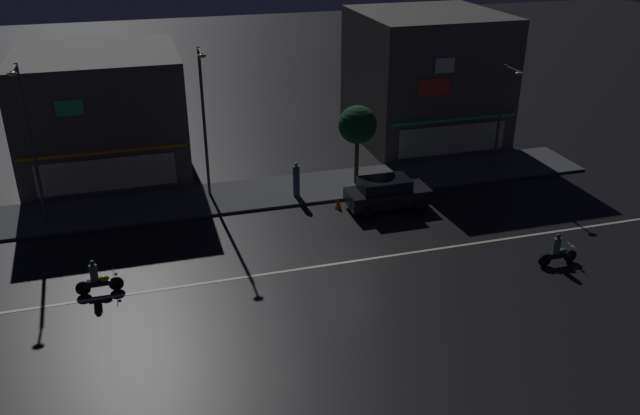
{
  "coord_description": "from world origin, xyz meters",
  "views": [
    {
      "loc": [
        -8.22,
        -23.94,
        14.6
      ],
      "look_at": [
        -0.13,
        4.0,
        0.9
      ],
      "focal_mm": 36.67,
      "sensor_mm": 36.0,
      "label": 1
    }
  ],
  "objects_px": {
    "parked_car_near_kerb": "(387,193)",
    "traffic_cone": "(338,203)",
    "streetlamp_east": "(503,109)",
    "motorcycle_following": "(97,279)",
    "motorcycle_lead": "(558,252)",
    "pedestrian_on_sidewalk": "(296,180)",
    "streetlamp_mid": "(204,112)",
    "streetlamp_west": "(29,134)"
  },
  "relations": [
    {
      "from": "parked_car_near_kerb",
      "to": "motorcycle_lead",
      "type": "height_order",
      "value": "parked_car_near_kerb"
    },
    {
      "from": "streetlamp_east",
      "to": "pedestrian_on_sidewalk",
      "type": "relative_size",
      "value": 3.22
    },
    {
      "from": "traffic_cone",
      "to": "streetlamp_east",
      "type": "bearing_deg",
      "value": 11.69
    },
    {
      "from": "parked_car_near_kerb",
      "to": "motorcycle_lead",
      "type": "relative_size",
      "value": 2.26
    },
    {
      "from": "streetlamp_mid",
      "to": "traffic_cone",
      "type": "distance_m",
      "value": 8.35
    },
    {
      "from": "streetlamp_west",
      "to": "streetlamp_east",
      "type": "xyz_separation_m",
      "value": [
        24.97,
        -0.12,
        -0.86
      ]
    },
    {
      "from": "streetlamp_west",
      "to": "streetlamp_east",
      "type": "distance_m",
      "value": 24.99
    },
    {
      "from": "motorcycle_lead",
      "to": "motorcycle_following",
      "type": "relative_size",
      "value": 1.0
    },
    {
      "from": "pedestrian_on_sidewalk",
      "to": "motorcycle_lead",
      "type": "relative_size",
      "value": 1.02
    },
    {
      "from": "parked_car_near_kerb",
      "to": "motorcycle_lead",
      "type": "xyz_separation_m",
      "value": [
        5.09,
        -7.55,
        -0.24
      ]
    },
    {
      "from": "streetlamp_mid",
      "to": "parked_car_near_kerb",
      "type": "xyz_separation_m",
      "value": [
        8.67,
        -3.93,
        -3.9
      ]
    },
    {
      "from": "streetlamp_east",
      "to": "motorcycle_following",
      "type": "distance_m",
      "value": 23.69
    },
    {
      "from": "streetlamp_west",
      "to": "motorcycle_lead",
      "type": "height_order",
      "value": "streetlamp_west"
    },
    {
      "from": "streetlamp_west",
      "to": "pedestrian_on_sidewalk",
      "type": "xyz_separation_m",
      "value": [
        12.74,
        -0.44,
        -3.69
      ]
    },
    {
      "from": "pedestrian_on_sidewalk",
      "to": "motorcycle_lead",
      "type": "height_order",
      "value": "pedestrian_on_sidewalk"
    },
    {
      "from": "parked_car_near_kerb",
      "to": "traffic_cone",
      "type": "distance_m",
      "value": 2.59
    },
    {
      "from": "streetlamp_west",
      "to": "traffic_cone",
      "type": "relative_size",
      "value": 14.31
    },
    {
      "from": "streetlamp_mid",
      "to": "streetlamp_east",
      "type": "relative_size",
      "value": 1.28
    },
    {
      "from": "pedestrian_on_sidewalk",
      "to": "streetlamp_mid",
      "type": "bearing_deg",
      "value": -124.14
    },
    {
      "from": "motorcycle_lead",
      "to": "motorcycle_following",
      "type": "height_order",
      "value": "same"
    },
    {
      "from": "streetlamp_mid",
      "to": "pedestrian_on_sidewalk",
      "type": "bearing_deg",
      "value": -17.46
    },
    {
      "from": "streetlamp_east",
      "to": "motorcycle_following",
      "type": "relative_size",
      "value": 3.27
    },
    {
      "from": "parked_car_near_kerb",
      "to": "traffic_cone",
      "type": "xyz_separation_m",
      "value": [
        -2.43,
        0.67,
        -0.59
      ]
    },
    {
      "from": "streetlamp_mid",
      "to": "parked_car_near_kerb",
      "type": "distance_m",
      "value": 10.29
    },
    {
      "from": "streetlamp_east",
      "to": "traffic_cone",
      "type": "height_order",
      "value": "streetlamp_east"
    },
    {
      "from": "streetlamp_west",
      "to": "streetlamp_mid",
      "type": "bearing_deg",
      "value": 6.69
    },
    {
      "from": "traffic_cone",
      "to": "parked_car_near_kerb",
      "type": "bearing_deg",
      "value": -15.49
    },
    {
      "from": "motorcycle_following",
      "to": "streetlamp_mid",
      "type": "bearing_deg",
      "value": 58.43
    },
    {
      "from": "streetlamp_west",
      "to": "streetlamp_mid",
      "type": "height_order",
      "value": "streetlamp_mid"
    },
    {
      "from": "motorcycle_lead",
      "to": "parked_car_near_kerb",
      "type": "bearing_deg",
      "value": -50.05
    },
    {
      "from": "traffic_cone",
      "to": "streetlamp_west",
      "type": "bearing_deg",
      "value": 171.05
    },
    {
      "from": "parked_car_near_kerb",
      "to": "traffic_cone",
      "type": "height_order",
      "value": "parked_car_near_kerb"
    },
    {
      "from": "streetlamp_mid",
      "to": "motorcycle_lead",
      "type": "bearing_deg",
      "value": -39.83
    },
    {
      "from": "parked_car_near_kerb",
      "to": "motorcycle_lead",
      "type": "bearing_deg",
      "value": 124.0
    },
    {
      "from": "motorcycle_following",
      "to": "motorcycle_lead",
      "type": "bearing_deg",
      "value": -6.65
    },
    {
      "from": "pedestrian_on_sidewalk",
      "to": "streetlamp_west",
      "type": "bearing_deg",
      "value": -108.65
    },
    {
      "from": "parked_car_near_kerb",
      "to": "traffic_cone",
      "type": "bearing_deg",
      "value": -15.49
    },
    {
      "from": "motorcycle_following",
      "to": "traffic_cone",
      "type": "xyz_separation_m",
      "value": [
        11.88,
        5.0,
        -0.36
      ]
    },
    {
      "from": "streetlamp_east",
      "to": "motorcycle_following",
      "type": "xyz_separation_m",
      "value": [
        -22.35,
        -7.17,
        -3.24
      ]
    },
    {
      "from": "streetlamp_mid",
      "to": "streetlamp_east",
      "type": "height_order",
      "value": "streetlamp_mid"
    },
    {
      "from": "parked_car_near_kerb",
      "to": "traffic_cone",
      "type": "relative_size",
      "value": 7.82
    },
    {
      "from": "streetlamp_west",
      "to": "pedestrian_on_sidewalk",
      "type": "bearing_deg",
      "value": -1.97
    }
  ]
}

